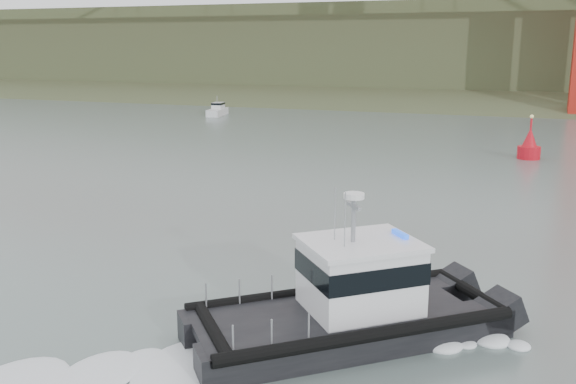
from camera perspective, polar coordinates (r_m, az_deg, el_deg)
name	(u,v)px	position (r m, az deg, el deg)	size (l,w,h in m)	color
ground	(241,278)	(28.17, -4.19, -7.67)	(400.00, 400.00, 0.00)	#52615D
headlands	(477,58)	(149.87, 16.46, 11.37)	(500.00, 105.36, 27.12)	#3A4829
patrol_boat	(351,301)	(22.40, 5.58, -9.63)	(10.93, 10.10, 5.31)	black
motorboat	(218,110)	(92.97, -6.28, 7.23)	(2.50, 5.42, 2.87)	silver
nav_buoy	(529,147)	(60.83, 20.66, 3.80)	(1.99, 1.99, 4.14)	red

